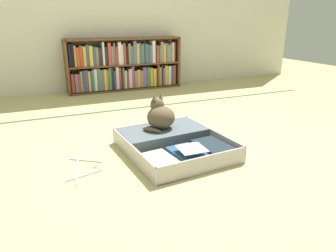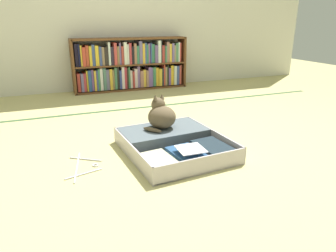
{
  "view_description": "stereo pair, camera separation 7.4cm",
  "coord_description": "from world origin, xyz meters",
  "px_view_note": "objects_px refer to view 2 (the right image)",
  "views": [
    {
      "loc": [
        -0.93,
        -1.9,
        0.93
      ],
      "look_at": [
        -0.1,
        0.0,
        0.21
      ],
      "focal_mm": 32.66,
      "sensor_mm": 36.0,
      "label": 1
    },
    {
      "loc": [
        -0.87,
        -1.92,
        0.93
      ],
      "look_at": [
        -0.1,
        0.0,
        0.21
      ],
      "focal_mm": 32.66,
      "sensor_mm": 36.0,
      "label": 2
    }
  ],
  "objects_px": {
    "black_cat": "(161,116)",
    "open_suitcase": "(172,143)",
    "bookshelf": "(130,65)",
    "clothes_hanger": "(83,166)"
  },
  "relations": [
    {
      "from": "black_cat",
      "to": "open_suitcase",
      "type": "bearing_deg",
      "value": -82.97
    },
    {
      "from": "bookshelf",
      "to": "open_suitcase",
      "type": "bearing_deg",
      "value": -97.1
    },
    {
      "from": "bookshelf",
      "to": "black_cat",
      "type": "relative_size",
      "value": 5.29
    },
    {
      "from": "clothes_hanger",
      "to": "bookshelf",
      "type": "bearing_deg",
      "value": 67.38
    },
    {
      "from": "bookshelf",
      "to": "open_suitcase",
      "type": "distance_m",
      "value": 2.23
    },
    {
      "from": "open_suitcase",
      "to": "black_cat",
      "type": "distance_m",
      "value": 0.24
    },
    {
      "from": "bookshelf",
      "to": "clothes_hanger",
      "type": "bearing_deg",
      "value": -112.62
    },
    {
      "from": "bookshelf",
      "to": "clothes_hanger",
      "type": "relative_size",
      "value": 3.6
    },
    {
      "from": "clothes_hanger",
      "to": "open_suitcase",
      "type": "bearing_deg",
      "value": 4.8
    },
    {
      "from": "open_suitcase",
      "to": "clothes_hanger",
      "type": "bearing_deg",
      "value": -175.2
    }
  ]
}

